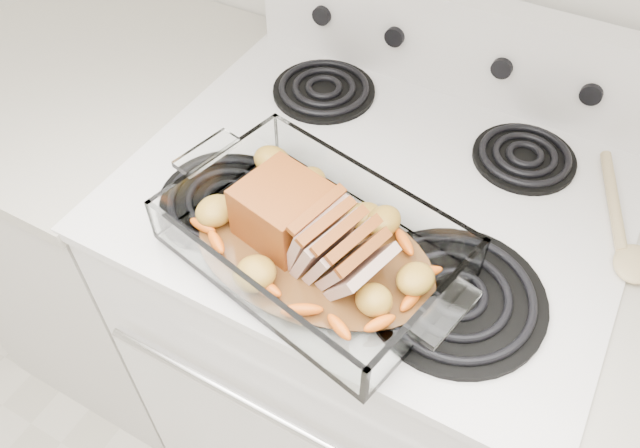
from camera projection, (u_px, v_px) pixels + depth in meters
The scene contains 6 objects.
electric_range at pixel (365, 329), 1.35m from camera, with size 0.78×0.70×1.12m.
counter_left at pixel (128, 223), 1.57m from camera, with size 0.58×0.68×0.93m.
baking_dish at pixel (313, 246), 0.88m from camera, with size 0.40×0.26×0.08m.
pork_roast at pixel (299, 226), 0.86m from camera, with size 0.23×0.11×0.09m.
roast_vegetables at pixel (322, 227), 0.90m from camera, with size 0.32×0.18×0.04m.
wooden_spoon at pixel (625, 235), 0.92m from camera, with size 0.12×0.25×0.02m.
Camera 1 is at (0.26, 0.98, 1.65)m, focal length 35.00 mm.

